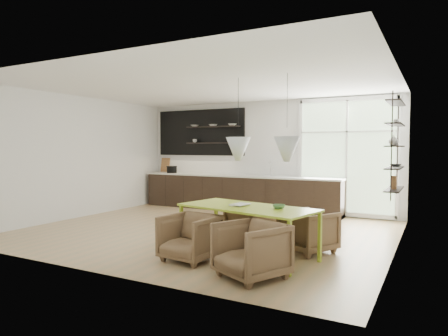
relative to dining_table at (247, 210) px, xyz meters
The scene contains 11 objects.
room 2.67m from the dining_table, 110.85° to the left, with size 7.02×6.01×2.91m.
kitchen_run 4.55m from the dining_table, 118.80° to the left, with size 5.54×0.69×2.75m.
right_shelving 3.23m from the dining_table, 52.94° to the left, with size 0.26×1.22×1.90m.
dining_table is the anchor object (origin of this frame).
armchair_back_left 0.98m from the dining_table, 109.13° to the left, with size 0.72×0.74×0.67m, color brown.
armchair_back_right 1.10m from the dining_table, 41.61° to the left, with size 0.73×0.75×0.68m, color brown.
armchair_front_left 0.97m from the dining_table, 136.52° to the right, with size 0.73×0.76×0.69m, color brown.
armchair_front_right 1.09m from the dining_table, 62.21° to the right, with size 0.77×0.80×0.72m, color brown.
wire_stool 1.53m from the dining_table, 169.16° to the left, with size 0.34×0.34×0.43m.
table_book 0.26m from the dining_table, 166.74° to the left, with size 0.22×0.30×0.03m, color white.
table_bowl 0.51m from the dining_table, ahead, with size 0.19×0.19×0.06m, color #4E7E49.
Camera 1 is at (4.05, -6.84, 1.68)m, focal length 32.00 mm.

